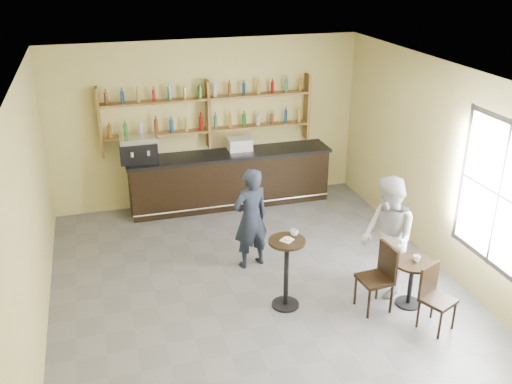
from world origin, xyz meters
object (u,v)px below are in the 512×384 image
object	(u,v)px
man_main	(251,218)
chair_south	(438,300)
pastry_case	(239,145)
cafe_table	(411,283)
pedestal_table	(286,273)
chair_west	(375,279)
bar_counter	(230,179)
patron_second	(387,237)
espresso_machine	(139,149)

from	to	relation	value
man_main	chair_south	world-z (taller)	man_main
pastry_case	cafe_table	distance (m)	4.42
pedestal_table	chair_west	xyz separation A→B (m)	(1.16, -0.41, -0.04)
chair_west	chair_south	bearing A→B (deg)	38.01
pedestal_table	chair_south	xyz separation A→B (m)	(1.76, -1.06, -0.08)
bar_counter	patron_second	distance (m)	3.96
pedestal_table	patron_second	size ratio (longest dim) A/B	0.59
espresso_machine	patron_second	world-z (taller)	patron_second
chair_west	espresso_machine	bearing A→B (deg)	-150.16
bar_counter	chair_south	distance (m)	4.99
bar_counter	pedestal_table	bearing A→B (deg)	-91.25
espresso_machine	bar_counter	bearing A→B (deg)	6.00
espresso_machine	patron_second	size ratio (longest dim) A/B	0.38
pastry_case	patron_second	xyz separation A→B (m)	(1.23, -3.67, -0.31)
pedestal_table	cafe_table	size ratio (longest dim) A/B	1.52
pastry_case	cafe_table	bearing A→B (deg)	-70.57
pastry_case	chair_west	size ratio (longest dim) A/B	0.47
pedestal_table	patron_second	distance (m)	1.56
bar_counter	cafe_table	size ratio (longest dim) A/B	5.69
bar_counter	chair_west	xyz separation A→B (m)	(1.08, -4.05, -0.05)
patron_second	bar_counter	bearing A→B (deg)	-153.79
man_main	patron_second	distance (m)	2.12
espresso_machine	pedestal_table	world-z (taller)	espresso_machine
bar_counter	chair_south	size ratio (longest dim) A/B	4.40
pastry_case	patron_second	world-z (taller)	patron_second
man_main	cafe_table	bearing A→B (deg)	123.01
espresso_machine	chair_west	size ratio (longest dim) A/B	0.69
man_main	bar_counter	bearing A→B (deg)	-110.84
chair_south	bar_counter	bearing A→B (deg)	85.38
bar_counter	pastry_case	world-z (taller)	pastry_case
pastry_case	chair_west	distance (m)	4.20
bar_counter	man_main	size ratio (longest dim) A/B	2.39
bar_counter	man_main	xyz separation A→B (m)	(-0.25, -2.40, 0.29)
bar_counter	cafe_table	distance (m)	4.41
espresso_machine	chair_west	world-z (taller)	espresso_machine
espresso_machine	chair_south	bearing A→B (deg)	-48.21
man_main	chair_west	bearing A→B (deg)	114.02
cafe_table	chair_south	distance (m)	0.61
chair_south	patron_second	world-z (taller)	patron_second
man_main	patron_second	size ratio (longest dim) A/B	0.92
espresso_machine	chair_west	xyz separation A→B (m)	(2.79, -4.05, -0.83)
pastry_case	bar_counter	bearing A→B (deg)	-179.80
pastry_case	chair_west	xyz separation A→B (m)	(0.88, -4.05, -0.72)
pedestal_table	cafe_table	world-z (taller)	pedestal_table
cafe_table	patron_second	distance (m)	0.72
espresso_machine	pedestal_table	xyz separation A→B (m)	(1.62, -3.63, -0.79)
bar_counter	espresso_machine	xyz separation A→B (m)	(-1.70, 0.00, 0.78)
chair_south	chair_west	bearing A→B (deg)	108.37
pedestal_table	chair_west	bearing A→B (deg)	-19.49
bar_counter	pastry_case	distance (m)	0.71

